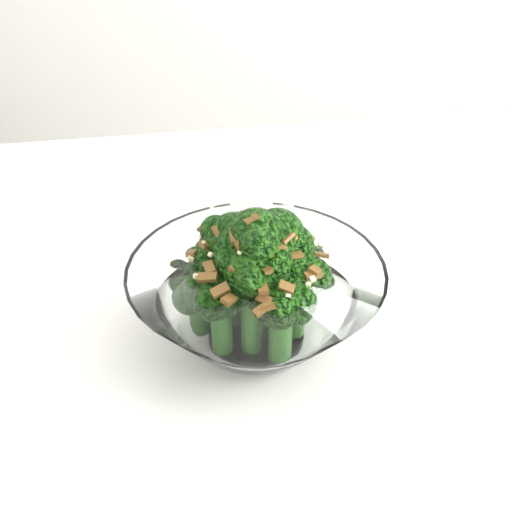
# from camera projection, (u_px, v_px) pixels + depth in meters

# --- Properties ---
(table) EXTENTS (1.40, 1.15, 0.75)m
(table) POSITION_uv_depth(u_px,v_px,m) (290.00, 321.00, 0.64)
(table) COLOR white
(table) RESTS_ON ground
(broccoli_dish) EXTENTS (0.22, 0.22, 0.13)m
(broccoli_dish) POSITION_uv_depth(u_px,v_px,m) (256.00, 293.00, 0.49)
(broccoli_dish) COLOR white
(broccoli_dish) RESTS_ON table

